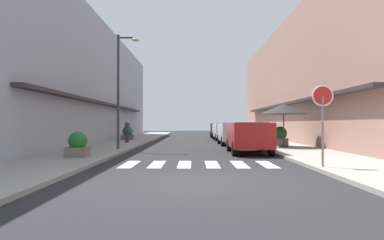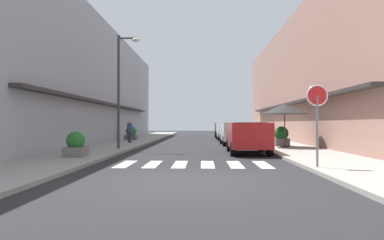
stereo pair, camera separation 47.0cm
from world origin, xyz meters
name	(u,v)px [view 2 (the right image)]	position (x,y,z in m)	size (l,w,h in m)	color
ground_plane	(198,144)	(0.00, 16.20, 0.00)	(89.13, 89.13, 0.00)	#232326
sidewalk_left	(127,143)	(-5.06, 16.20, 0.06)	(3.17, 56.72, 0.12)	gray
sidewalk_right	(271,143)	(5.06, 16.20, 0.06)	(3.17, 56.72, 0.12)	#9E998E
building_row_left	(75,83)	(-9.15, 17.23, 4.40)	(5.50, 38.46, 8.80)	#939EA8
building_row_right	(325,80)	(9.15, 17.23, 4.58)	(5.50, 38.46, 9.17)	#A87A6B
crosswalk	(194,164)	(0.00, 3.56, 0.01)	(5.20, 2.20, 0.01)	silver
parked_car_near	(248,134)	(2.43, 8.07, 0.92)	(1.86, 4.19, 1.47)	maroon
parked_car_mid	(235,131)	(2.43, 14.64, 0.92)	(1.86, 4.06, 1.47)	silver
parked_car_far	(228,129)	(2.43, 20.98, 0.92)	(1.87, 4.38, 1.47)	silver
parked_car_distant	(224,128)	(2.43, 26.92, 0.92)	(1.85, 4.01, 1.47)	black
round_street_sign	(317,104)	(3.73, 2.01, 2.00)	(0.65, 0.07, 2.47)	slate
street_lamp	(122,80)	(-3.89, 9.54, 3.68)	(1.19, 0.28, 5.89)	#38383D
cafe_umbrella	(285,109)	(4.82, 10.96, 2.21)	(2.62, 2.62, 2.38)	#262626
planter_corner	(76,145)	(-4.68, 5.06, 0.58)	(0.79, 0.79, 0.99)	slate
planter_midblock	(281,136)	(4.88, 12.06, 0.67)	(0.82, 0.82, 1.14)	slate
planter_far	(131,133)	(-5.43, 19.44, 0.62)	(0.93, 0.93, 1.10)	#4C4C4C
pedestrian_walking_near	(130,131)	(-4.70, 15.41, 0.92)	(0.34, 0.34, 1.54)	#282B33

